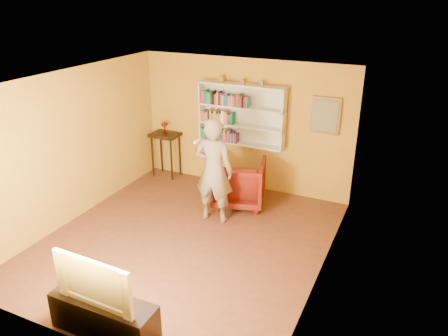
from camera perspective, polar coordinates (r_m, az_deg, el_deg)
The scene contains 16 objects.
room_shell at distance 7.00m, azimuth -5.29°, elevation -2.41°, with size 5.30×5.80×2.88m.
bookshelf at distance 8.84m, azimuth 2.44°, elevation 7.02°, with size 1.80×0.29×1.23m.
books_row_lower at distance 9.06m, azimuth -0.59°, elevation 4.35°, with size 0.80×0.19×0.26m.
books_row_middle at distance 8.96m, azimuth -0.76°, elevation 6.70°, with size 0.71×0.19×0.27m.
books_row_upper at distance 8.81m, azimuth -0.02°, elevation 8.98°, with size 1.03×0.19×0.27m.
ornament_left at distance 8.80m, azimuth -0.31°, elevation 11.52°, with size 0.09×0.09×0.12m, color #9E5C2D.
ornament_centre at distance 8.62m, azimuth 2.48°, elevation 11.19°, with size 0.07×0.07×0.10m, color #9D5134.
ornament_right at distance 8.48m, azimuth 4.94°, elevation 10.94°, with size 0.07×0.07×0.10m, color #476D77.
framed_painting at distance 8.37m, azimuth 13.13°, elevation 6.68°, with size 0.55×0.05×0.70m.
console_table at distance 9.72m, azimuth -7.66°, elevation 3.54°, with size 0.61×0.47×1.00m.
ruby_lustre at distance 9.61m, azimuth -7.77°, elevation 5.52°, with size 0.15×0.15×0.25m.
armchair at distance 8.48m, azimuth 1.96°, elevation -1.87°, with size 0.97×1.00×0.91m, color #480605.
person at distance 7.68m, azimuth -1.33°, elevation -0.36°, with size 0.71×0.46×1.94m, color #716253.
game_remote at distance 7.23m, azimuth -3.59°, elevation 3.48°, with size 0.04×0.15×0.04m, color white.
tv_cabinet at distance 5.81m, azimuth -15.35°, elevation -18.18°, with size 1.38×0.41×0.49m, color black.
television at distance 5.47m, azimuth -15.97°, elevation -13.68°, with size 1.10×0.14×0.63m, color black.
Camera 1 is at (3.25, -5.46, 3.96)m, focal length 35.00 mm.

